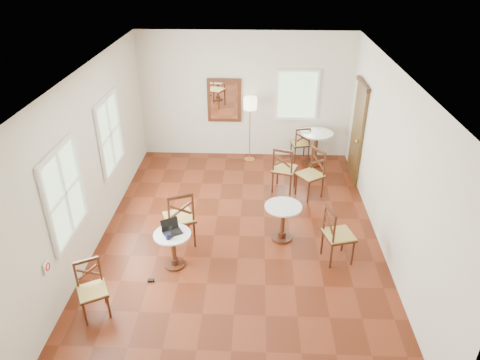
% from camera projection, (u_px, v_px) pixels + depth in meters
% --- Properties ---
extents(ground, '(7.00, 7.00, 0.00)m').
position_uv_depth(ground, '(239.00, 236.00, 8.09)').
color(ground, '#602310').
rests_on(ground, ground).
extents(room_shell, '(5.02, 7.02, 3.01)m').
position_uv_depth(room_shell, '(236.00, 134.00, 7.42)').
color(room_shell, silver).
rests_on(room_shell, ground).
extents(cafe_table_near, '(0.60, 0.60, 0.64)m').
position_uv_depth(cafe_table_near, '(173.00, 246.00, 7.18)').
color(cafe_table_near, '#401D10').
rests_on(cafe_table_near, ground).
extents(cafe_table_mid, '(0.65, 0.65, 0.69)m').
position_uv_depth(cafe_table_mid, '(283.00, 219.00, 7.81)').
color(cafe_table_mid, '#401D10').
rests_on(cafe_table_mid, ground).
extents(cafe_table_back, '(0.76, 0.76, 0.80)m').
position_uv_depth(cafe_table_back, '(316.00, 145.00, 10.43)').
color(cafe_table_back, '#401D10').
rests_on(cafe_table_back, ground).
extents(chair_near_a, '(0.66, 0.66, 1.09)m').
position_uv_depth(chair_near_a, '(179.00, 218.00, 7.63)').
color(chair_near_a, '#401D10').
rests_on(chair_near_a, ground).
extents(chair_near_b, '(0.54, 0.54, 0.87)m').
position_uv_depth(chair_near_b, '(92.00, 290.00, 6.23)').
color(chair_near_b, '#401D10').
rests_on(chair_near_b, ground).
extents(chair_mid_a, '(0.59, 0.59, 1.03)m').
position_uv_depth(chair_mid_a, '(284.00, 169.00, 9.31)').
color(chair_mid_a, '#401D10').
rests_on(chair_mid_a, ground).
extents(chair_mid_b, '(0.58, 0.58, 1.01)m').
position_uv_depth(chair_mid_b, '(337.00, 235.00, 7.26)').
color(chair_mid_b, '#401D10').
rests_on(chair_mid_b, ground).
extents(chair_back_a, '(0.49, 0.49, 0.88)m').
position_uv_depth(chair_back_a, '(300.00, 143.00, 10.63)').
color(chair_back_a, '#401D10').
rests_on(chair_back_a, ground).
extents(chair_back_b, '(0.65, 0.65, 1.02)m').
position_uv_depth(chair_back_b, '(311.00, 174.00, 9.11)').
color(chair_back_b, '#401D10').
rests_on(chair_back_b, ground).
extents(floor_lamp, '(0.31, 0.31, 1.58)m').
position_uv_depth(floor_lamp, '(250.00, 108.00, 10.20)').
color(floor_lamp, '#BF8C3F').
rests_on(floor_lamp, ground).
extents(laptop, '(0.37, 0.36, 0.21)m').
position_uv_depth(laptop, '(171.00, 229.00, 7.09)').
color(laptop, black).
rests_on(laptop, cafe_table_near).
extents(mouse, '(0.11, 0.08, 0.04)m').
position_uv_depth(mouse, '(172.00, 233.00, 7.04)').
color(mouse, black).
rests_on(mouse, cafe_table_near).
extents(navy_mug, '(0.12, 0.08, 0.09)m').
position_uv_depth(navy_mug, '(168.00, 237.00, 6.92)').
color(navy_mug, black).
rests_on(navy_mug, cafe_table_near).
extents(water_glass, '(0.06, 0.06, 0.10)m').
position_uv_depth(water_glass, '(171.00, 230.00, 7.07)').
color(water_glass, white).
rests_on(water_glass, cafe_table_near).
extents(power_adapter, '(0.09, 0.06, 0.04)m').
position_uv_depth(power_adapter, '(151.00, 280.00, 7.01)').
color(power_adapter, black).
rests_on(power_adapter, ground).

